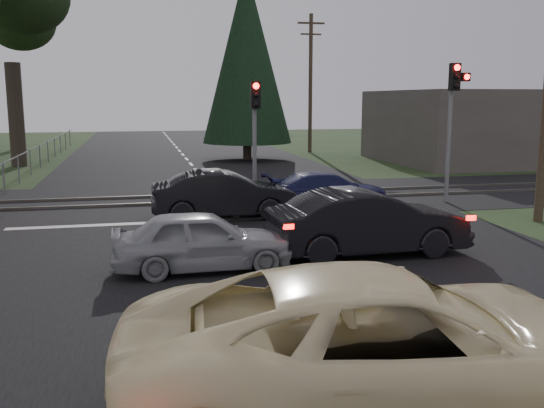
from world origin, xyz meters
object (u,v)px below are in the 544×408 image
object	(u,v)px
cream_coupe	(393,347)
blue_sedan	(327,191)
utility_pole_mid	(310,81)
silver_car	(202,240)
dark_hatchback	(368,223)
traffic_signal_right	(454,106)
traffic_signal_center	(255,121)
dark_car_far	(225,195)
utility_pole_far	(245,88)

from	to	relation	value
cream_coupe	blue_sedan	xyz separation A→B (m)	(3.30, 12.64, -0.24)
utility_pole_mid	silver_car	xyz separation A→B (m)	(-10.11, -26.97, -4.09)
dark_hatchback	blue_sedan	bearing A→B (deg)	-11.45
traffic_signal_right	traffic_signal_center	distance (m)	6.68
cream_coupe	traffic_signal_center	bearing A→B (deg)	0.42
traffic_signal_right	dark_hatchback	size ratio (longest dim) A/B	1.03
cream_coupe	dark_hatchback	xyz separation A→B (m)	(2.41, 6.84, -0.09)
traffic_signal_center	dark_car_far	world-z (taller)	traffic_signal_center
silver_car	dark_car_far	world-z (taller)	dark_car_far
traffic_signal_center	utility_pole_mid	size ratio (longest dim) A/B	0.46
utility_pole_mid	silver_car	size ratio (longest dim) A/B	2.42
traffic_signal_right	traffic_signal_center	xyz separation A→B (m)	(-6.55, 1.20, -0.51)
traffic_signal_center	utility_pole_far	distance (m)	44.99
utility_pole_mid	utility_pole_far	xyz separation A→B (m)	(0.00, 25.00, 0.00)
traffic_signal_center	cream_coupe	xyz separation A→B (m)	(-1.20, -14.05, -1.97)
dark_hatchback	silver_car	xyz separation A→B (m)	(-3.82, -0.44, -0.11)
blue_sedan	traffic_signal_center	bearing A→B (deg)	53.27
traffic_signal_center	utility_pole_far	xyz separation A→B (m)	(7.50, 44.32, 1.92)
cream_coupe	utility_pole_far	bearing A→B (deg)	-3.17
dark_car_far	dark_hatchback	bearing A→B (deg)	-152.06
silver_car	dark_car_far	bearing A→B (deg)	-13.53
utility_pole_far	dark_car_far	world-z (taller)	utility_pole_far
cream_coupe	traffic_signal_right	bearing A→B (deg)	-25.80
utility_pole_mid	blue_sedan	size ratio (longest dim) A/B	2.19
traffic_signal_right	utility_pole_mid	distance (m)	20.60
cream_coupe	dark_hatchback	world-z (taller)	cream_coupe
dark_hatchback	dark_car_far	world-z (taller)	dark_hatchback
utility_pole_mid	utility_pole_far	bearing A→B (deg)	90.00
traffic_signal_center	blue_sedan	distance (m)	3.36
utility_pole_far	cream_coupe	bearing A→B (deg)	-98.48
traffic_signal_right	cream_coupe	world-z (taller)	traffic_signal_right
traffic_signal_center	dark_car_far	distance (m)	3.31
dark_car_far	utility_pole_mid	bearing A→B (deg)	-21.51
traffic_signal_center	dark_car_far	bearing A→B (deg)	-122.05
traffic_signal_center	silver_car	distance (m)	8.37
utility_pole_mid	dark_hatchback	bearing A→B (deg)	-103.35
cream_coupe	silver_car	xyz separation A→B (m)	(-1.41, 6.40, -0.20)
traffic_signal_right	dark_car_far	size ratio (longest dim) A/B	1.09
cream_coupe	silver_car	size ratio (longest dim) A/B	1.62
blue_sedan	utility_pole_mid	bearing A→B (deg)	-17.62
traffic_signal_right	utility_pole_far	xyz separation A→B (m)	(0.95, 45.53, 1.41)
utility_pole_far	silver_car	world-z (taller)	utility_pole_far
traffic_signal_center	utility_pole_far	size ratio (longest dim) A/B	0.46
utility_pole_mid	dark_car_far	world-z (taller)	utility_pole_mid
traffic_signal_right	utility_pole_mid	world-z (taller)	utility_pole_mid
traffic_signal_right	dark_hatchback	world-z (taller)	traffic_signal_right
traffic_signal_center	dark_hatchback	size ratio (longest dim) A/B	0.90
dark_hatchback	blue_sedan	distance (m)	5.88
silver_car	blue_sedan	size ratio (longest dim) A/B	0.90
dark_hatchback	dark_car_far	distance (m)	5.65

